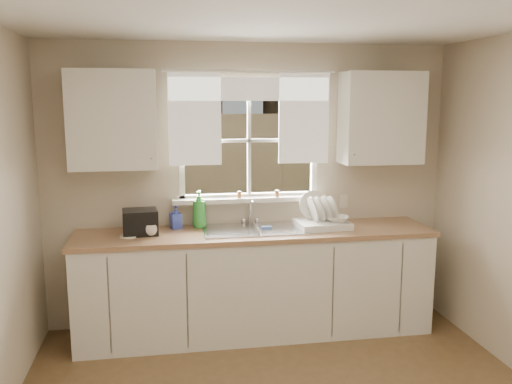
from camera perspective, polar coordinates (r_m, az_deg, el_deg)
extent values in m
cube|color=beige|center=(5.01, -0.67, -6.95)|extent=(3.60, 0.02, 1.15)
cube|color=beige|center=(4.80, -0.72, 13.46)|extent=(3.60, 0.02, 0.35)
cube|color=beige|center=(4.77, -15.14, 5.03)|extent=(1.20, 0.02, 1.00)
cube|color=beige|center=(5.13, 12.71, 5.45)|extent=(1.20, 0.02, 1.00)
cube|color=silver|center=(2.87, 5.84, 19.36)|extent=(3.60, 4.00, 0.02)
cube|color=white|center=(4.89, -0.72, -0.42)|extent=(1.30, 0.06, 0.05)
cube|color=white|center=(4.82, -0.75, 11.37)|extent=(1.30, 0.06, 0.05)
cube|color=white|center=(4.77, -7.90, 5.28)|extent=(0.05, 0.06, 1.05)
cube|color=white|center=(4.96, 6.16, 5.49)|extent=(0.05, 0.06, 1.05)
cube|color=white|center=(4.83, -0.74, 5.43)|extent=(0.03, 0.04, 1.00)
cube|color=white|center=(4.83, -0.74, 5.43)|extent=(1.20, 0.04, 0.03)
cube|color=white|center=(4.84, -0.61, -0.78)|extent=(1.38, 0.14, 0.04)
cylinder|color=white|center=(4.74, -0.60, 12.60)|extent=(1.50, 0.02, 0.02)
cube|color=white|center=(4.70, -6.46, 7.69)|extent=(0.45, 0.02, 0.80)
cube|color=white|center=(4.85, 5.05, 7.77)|extent=(0.45, 0.02, 0.80)
cube|color=white|center=(4.75, -0.62, 10.79)|extent=(1.40, 0.02, 0.20)
cube|color=white|center=(4.75, -0.06, -9.67)|extent=(3.00, 0.62, 0.87)
cube|color=#9E734F|center=(4.62, -0.06, -4.34)|extent=(3.04, 0.65, 0.04)
cube|color=white|center=(4.58, -14.83, 7.37)|extent=(0.70, 0.33, 0.80)
cube|color=white|center=(4.94, 13.03, 7.60)|extent=(0.70, 0.33, 0.80)
cube|color=beige|center=(5.08, 9.19, -0.97)|extent=(0.08, 0.01, 0.12)
cylinder|color=brown|center=(4.79, -1.76, -0.27)|extent=(0.04, 0.04, 0.06)
cylinder|color=brown|center=(4.85, 2.22, -0.15)|extent=(0.04, 0.04, 0.06)
cube|color=#335421|center=(9.98, -5.15, -2.00)|extent=(20.00, 10.00, 0.02)
cube|color=#927451|center=(7.85, -4.09, 1.61)|extent=(8.00, 0.10, 1.80)
cube|color=maroon|center=(11.28, -11.96, 4.96)|extent=(3.00, 3.00, 2.20)
cube|color=black|center=(11.25, -12.19, 11.31)|extent=(3.20, 3.20, 0.30)
cylinder|color=#423021|center=(10.96, 1.68, 7.65)|extent=(0.36, 0.36, 3.20)
cube|color=#B7B7BC|center=(4.66, -0.12, -4.97)|extent=(0.84, 0.46, 0.18)
cube|color=#B7B7BC|center=(4.64, -0.12, -3.95)|extent=(0.88, 0.50, 0.01)
cube|color=#B7B7BC|center=(4.65, -0.12, -4.25)|extent=(0.02, 0.41, 0.14)
cylinder|color=silver|center=(4.86, -0.61, -2.05)|extent=(0.03, 0.03, 0.22)
cylinder|color=silver|center=(4.76, -0.46, -0.96)|extent=(0.02, 0.18, 0.02)
sphere|color=silver|center=(4.87, -1.31, -3.00)|extent=(0.05, 0.05, 0.05)
sphere|color=silver|center=(4.89, 0.09, -2.95)|extent=(0.05, 0.05, 0.05)
cube|color=white|center=(4.75, 7.00, -3.40)|extent=(0.47, 0.37, 0.06)
cylinder|color=white|center=(4.82, 6.06, -1.37)|extent=(0.26, 0.09, 0.25)
cylinder|color=white|center=(4.69, 6.01, -1.80)|extent=(0.08, 0.22, 0.22)
cylinder|color=white|center=(4.71, 6.70, -1.77)|extent=(0.08, 0.22, 0.22)
cylinder|color=white|center=(4.73, 7.38, -1.73)|extent=(0.08, 0.22, 0.22)
cylinder|color=white|center=(4.75, 8.05, -1.69)|extent=(0.08, 0.22, 0.22)
imported|color=white|center=(4.74, 8.58, -2.81)|extent=(0.25, 0.25, 0.05)
imported|color=green|center=(4.73, -5.99, -1.79)|extent=(0.16, 0.16, 0.32)
imported|color=blue|center=(4.73, -8.45, -2.64)|extent=(0.11, 0.11, 0.20)
imported|color=beige|center=(4.71, -11.02, -2.98)|extent=(0.17, 0.17, 0.16)
cylinder|color=white|center=(4.54, -13.16, -4.51)|extent=(0.16, 0.16, 0.01)
imported|color=silver|center=(4.52, -10.98, -3.93)|extent=(0.16, 0.16, 0.10)
cube|color=black|center=(4.58, -12.09, -3.10)|extent=(0.30, 0.27, 0.21)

